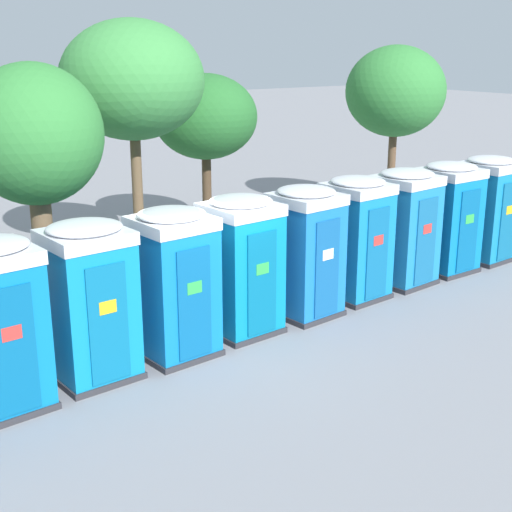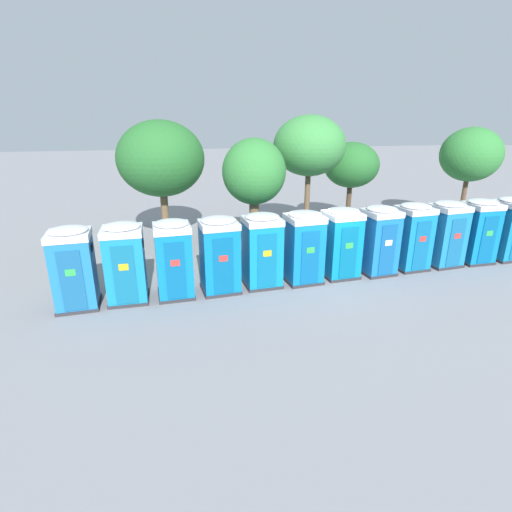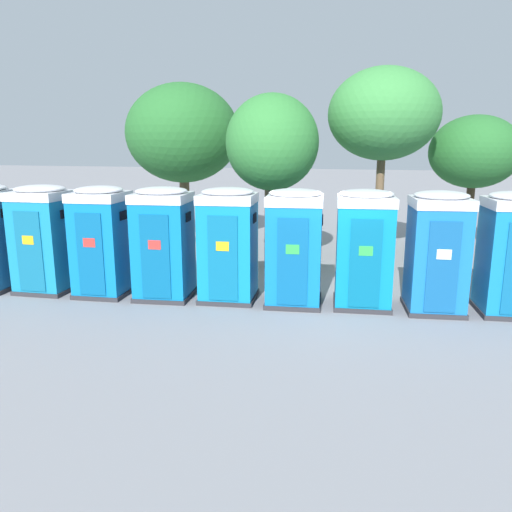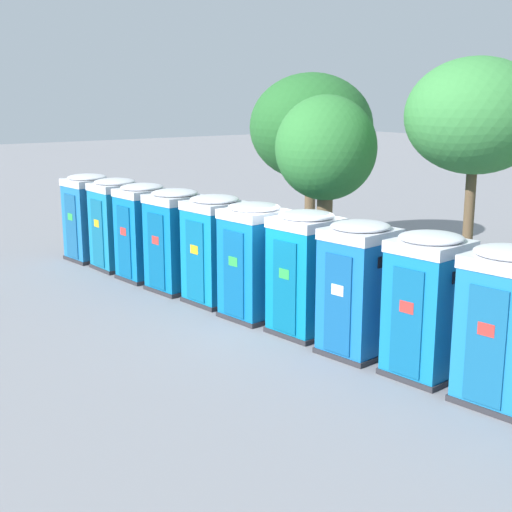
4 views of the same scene
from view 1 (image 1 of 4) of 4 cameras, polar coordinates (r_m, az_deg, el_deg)
ground_plane at (r=12.93m, az=-4.17°, el=-6.59°), size 120.00×120.00×0.00m
portapotty_4 at (r=11.31m, az=-13.16°, el=-3.51°), size 1.33×1.30×2.54m
portapotty_5 at (r=11.91m, az=-6.58°, el=-2.13°), size 1.33×1.31×2.54m
portapotty_6 at (r=12.79m, az=-1.19°, el=-0.70°), size 1.32×1.30×2.54m
portapotty_7 at (r=13.65m, az=3.97°, el=0.39°), size 1.30×1.32×2.54m
portapotty_8 at (r=14.72m, az=8.01°, el=1.47°), size 1.28×1.31×2.54m
portapotty_9 at (r=15.79m, az=11.80°, el=2.31°), size 1.36×1.33×2.54m
portapotty_10 at (r=16.91m, az=15.12°, el=3.03°), size 1.26×1.24×2.54m
portapotty_11 at (r=18.09m, az=18.03°, el=3.65°), size 1.30×1.29×2.54m
street_tree_0 at (r=16.59m, az=-9.87°, el=13.64°), size 3.23×3.23×5.65m
street_tree_2 at (r=19.44m, az=-4.06°, el=11.01°), size 2.78×2.78×4.36m
street_tree_3 at (r=22.12m, az=11.09°, el=12.77°), size 2.97×2.97×5.07m
street_tree_4 at (r=13.79m, az=-17.31°, el=9.04°), size 2.53×2.53×4.80m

